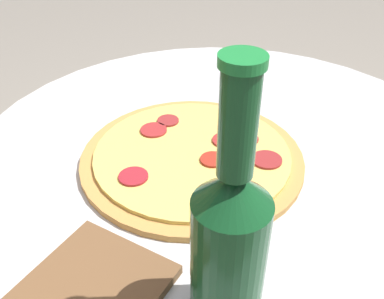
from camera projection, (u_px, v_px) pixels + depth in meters
name	position (u px, v px, depth m)	size (l,w,h in m)	color
table	(222.00, 221.00, 0.77)	(0.81, 0.81, 0.72)	silver
pizza	(192.00, 156.00, 0.64)	(0.33, 0.33, 0.02)	#C68E47
beer_bottle	(229.00, 242.00, 0.37)	(0.07, 0.07, 0.28)	#144C23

